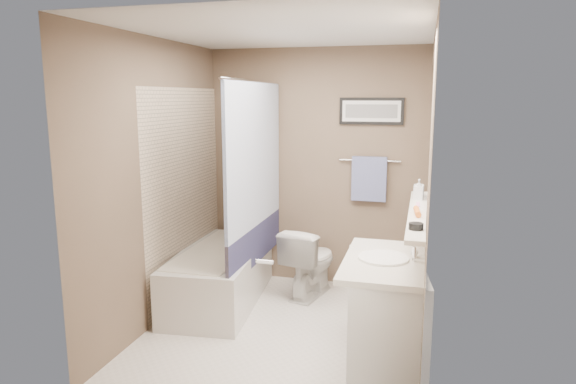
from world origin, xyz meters
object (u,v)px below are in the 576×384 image
(bathtub, at_px, (220,276))
(vanity, at_px, (384,320))
(candle_bowl_near, at_px, (416,226))
(hair_brush_front, at_px, (417,211))
(glass_jar, at_px, (419,190))
(toilet, at_px, (310,261))
(soap_bottle, at_px, (419,189))

(bathtub, relative_size, vanity, 1.67)
(candle_bowl_near, bearing_deg, vanity, 130.21)
(hair_brush_front, bearing_deg, glass_jar, 90.00)
(bathtub, distance_m, hair_brush_front, 2.12)
(toilet, xyz_separation_m, vanity, (0.81, -1.30, 0.06))
(toilet, relative_size, soap_bottle, 4.26)
(hair_brush_front, distance_m, glass_jar, 0.67)
(candle_bowl_near, bearing_deg, glass_jar, 90.00)
(bathtub, height_order, hair_brush_front, hair_brush_front)
(toilet, bearing_deg, vanity, 135.54)
(vanity, distance_m, candle_bowl_near, 0.79)
(bathtub, distance_m, soap_bottle, 2.03)
(bathtub, bearing_deg, hair_brush_front, -27.35)
(bathtub, relative_size, toilet, 2.19)
(vanity, xyz_separation_m, soap_bottle, (0.19, 0.76, 0.80))
(glass_jar, height_order, soap_bottle, soap_bottle)
(bathtub, bearing_deg, toilet, 20.36)
(candle_bowl_near, bearing_deg, bathtub, 147.34)
(toilet, relative_size, hair_brush_front, 3.12)
(glass_jar, bearing_deg, vanity, -101.94)
(vanity, bearing_deg, glass_jar, 70.47)
(vanity, relative_size, soap_bottle, 5.58)
(hair_brush_front, bearing_deg, candle_bowl_near, -90.00)
(hair_brush_front, xyz_separation_m, glass_jar, (0.00, 0.67, 0.03))
(bathtub, bearing_deg, vanity, -35.30)
(toilet, height_order, vanity, vanity)
(bathtub, xyz_separation_m, hair_brush_front, (1.79, -0.72, 0.89))
(candle_bowl_near, height_order, glass_jar, glass_jar)
(soap_bottle, bearing_deg, vanity, -103.75)
(vanity, xyz_separation_m, candle_bowl_near, (0.19, -0.22, 0.73))
(bathtub, xyz_separation_m, candle_bowl_near, (1.79, -1.14, 0.89))
(bathtub, height_order, glass_jar, glass_jar)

